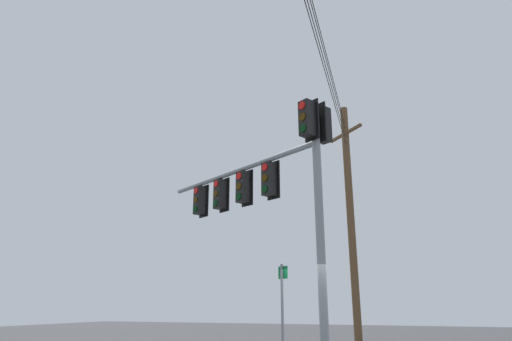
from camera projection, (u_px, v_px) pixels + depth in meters
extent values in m
cylinder|color=gray|center=(320.00, 239.00, 9.91)|extent=(0.20, 0.20, 6.14)
cylinder|color=gray|center=(236.00, 171.00, 12.87)|extent=(5.59, 3.15, 0.14)
cube|color=black|center=(307.00, 119.00, 10.57)|extent=(0.41, 0.41, 0.90)
cube|color=black|center=(312.00, 121.00, 10.68)|extent=(0.41, 0.25, 1.04)
cylinder|color=red|center=(302.00, 105.00, 10.55)|extent=(0.19, 0.12, 0.20)
cylinder|color=#3C2703|center=(302.00, 117.00, 10.47)|extent=(0.19, 0.12, 0.20)
cylinder|color=black|center=(303.00, 128.00, 10.38)|extent=(0.19, 0.12, 0.20)
cube|color=black|center=(323.00, 125.00, 10.94)|extent=(0.41, 0.41, 0.90)
cube|color=black|center=(319.00, 123.00, 10.84)|extent=(0.41, 0.25, 1.04)
cylinder|color=red|center=(327.00, 116.00, 11.14)|extent=(0.19, 0.12, 0.20)
cylinder|color=#3C2703|center=(328.00, 127.00, 11.05)|extent=(0.19, 0.12, 0.20)
cylinder|color=black|center=(328.00, 138.00, 10.96)|extent=(0.19, 0.12, 0.20)
cube|color=black|center=(269.00, 179.00, 11.66)|extent=(0.40, 0.40, 0.90)
cube|color=black|center=(274.00, 180.00, 11.77)|extent=(0.41, 0.23, 1.04)
cylinder|color=red|center=(265.00, 167.00, 11.64)|extent=(0.19, 0.12, 0.20)
cylinder|color=#3C2703|center=(265.00, 178.00, 11.55)|extent=(0.19, 0.12, 0.20)
cylinder|color=black|center=(265.00, 189.00, 11.46)|extent=(0.19, 0.12, 0.20)
cube|color=black|center=(243.00, 187.00, 12.45)|extent=(0.40, 0.40, 0.90)
cube|color=black|center=(247.00, 188.00, 12.56)|extent=(0.41, 0.23, 1.04)
cylinder|color=red|center=(239.00, 176.00, 12.43)|extent=(0.19, 0.11, 0.20)
cylinder|color=#3C2703|center=(239.00, 186.00, 12.34)|extent=(0.19, 0.11, 0.20)
cylinder|color=black|center=(239.00, 196.00, 12.25)|extent=(0.19, 0.11, 0.20)
cube|color=black|center=(220.00, 194.00, 13.25)|extent=(0.41, 0.41, 0.90)
cube|color=black|center=(225.00, 195.00, 13.35)|extent=(0.40, 0.25, 1.04)
cylinder|color=red|center=(216.00, 184.00, 13.23)|extent=(0.19, 0.12, 0.20)
cylinder|color=#3C2703|center=(216.00, 193.00, 13.14)|extent=(0.19, 0.12, 0.20)
cylinder|color=black|center=(215.00, 203.00, 13.05)|extent=(0.19, 0.12, 0.20)
cube|color=black|center=(200.00, 201.00, 14.04)|extent=(0.40, 0.40, 0.90)
cube|color=black|center=(204.00, 201.00, 14.15)|extent=(0.41, 0.24, 1.04)
cylinder|color=red|center=(196.00, 191.00, 14.02)|extent=(0.19, 0.12, 0.20)
cylinder|color=#3C2703|center=(196.00, 200.00, 13.93)|extent=(0.19, 0.12, 0.20)
cylinder|color=black|center=(195.00, 209.00, 13.84)|extent=(0.19, 0.12, 0.20)
cylinder|color=brown|center=(351.00, 218.00, 19.37)|extent=(0.34, 0.34, 10.66)
cube|color=brown|center=(345.00, 134.00, 20.56)|extent=(1.75, 1.74, 0.12)
cylinder|color=slate|center=(283.00, 318.00, 10.79)|extent=(0.07, 0.07, 2.64)
cube|color=#0C7238|center=(283.00, 273.00, 11.14)|extent=(0.30, 0.21, 0.31)
cube|color=white|center=(283.00, 273.00, 11.15)|extent=(0.24, 0.16, 0.25)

